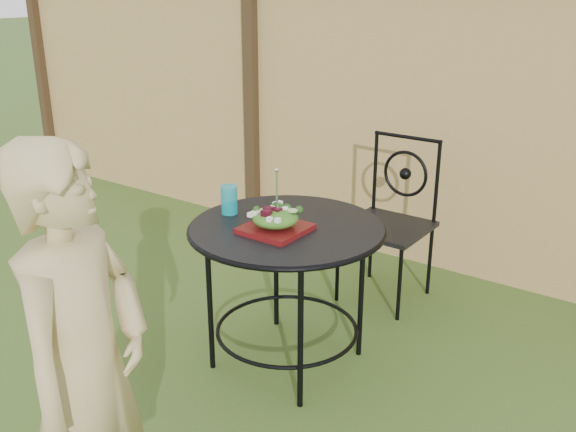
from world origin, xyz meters
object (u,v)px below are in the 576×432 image
Objects in this scene: patio_table at (287,253)px; patio_chair at (391,216)px; diner at (87,378)px; salad_plate at (275,229)px.

patio_table is 0.97× the size of patio_chair.
patio_chair is 2.27m from diner.
diner is 5.27× the size of salad_plate.
salad_plate reaches higher than patio_table.
diner is 1.24m from salad_plate.
diner is at bearing -79.25° from salad_plate.
salad_plate is (-0.00, -0.09, 0.15)m from patio_table.
patio_table is 0.65× the size of diner.
patio_chair is (0.06, 0.95, -0.08)m from patio_table.
patio_chair reaches higher than salad_plate.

